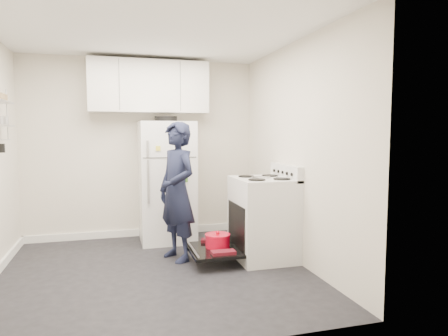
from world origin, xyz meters
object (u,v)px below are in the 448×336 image
object	(u,v)px
electric_range	(262,219)
open_oven_door	(215,245)
refrigerator	(167,181)
person	(177,191)

from	to	relation	value
electric_range	open_oven_door	bearing A→B (deg)	177.74
refrigerator	person	xyz separation A→B (m)	(0.00, -0.87, -0.02)
electric_range	refrigerator	xyz separation A→B (m)	(-0.97, 1.10, 0.35)
person	open_oven_door	bearing A→B (deg)	39.04
person	refrigerator	bearing A→B (deg)	156.73
open_oven_door	refrigerator	distance (m)	1.31
electric_range	open_oven_door	size ratio (longest dim) A/B	1.53
refrigerator	person	size ratio (longest dim) A/B	1.06
electric_range	open_oven_door	xyz separation A→B (m)	(-0.56, 0.02, -0.28)
refrigerator	person	world-z (taller)	refrigerator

